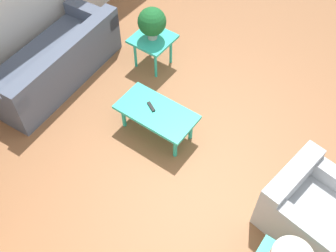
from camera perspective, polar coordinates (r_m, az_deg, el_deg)
ground_plane at (r=4.93m, az=5.72°, el=-2.67°), size 14.00×14.00×0.00m
sofa at (r=5.70m, az=-16.11°, el=8.76°), size 1.00×2.08×0.70m
armchair at (r=4.40m, az=19.53°, el=-10.87°), size 0.93×0.97×0.68m
coffee_table at (r=4.76m, az=-1.69°, el=1.79°), size 0.97×0.51×0.40m
side_table_plant at (r=5.60m, az=-2.23°, el=12.11°), size 0.54×0.54×0.49m
potted_plant at (r=5.39m, az=-2.35°, el=14.84°), size 0.39×0.39×0.46m
remote_control at (r=4.75m, az=-2.46°, el=2.82°), size 0.16×0.11×0.02m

